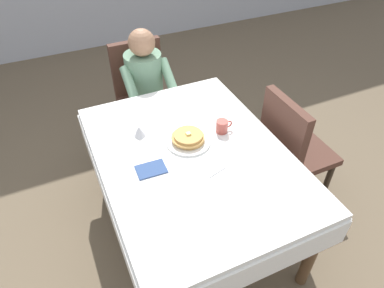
{
  "coord_description": "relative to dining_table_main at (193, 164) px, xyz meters",
  "views": [
    {
      "loc": [
        -0.64,
        -1.4,
        2.16
      ],
      "look_at": [
        0.01,
        0.03,
        0.79
      ],
      "focal_mm": 32.4,
      "sensor_mm": 36.0,
      "label": 1
    }
  ],
  "objects": [
    {
      "name": "fork_left_of_plate",
      "position": [
        -0.17,
        0.09,
        0.09
      ],
      "size": [
        0.02,
        0.18,
        0.0
      ],
      "primitive_type": "cube",
      "rotation": [
        0.0,
        0.0,
        1.61
      ],
      "color": "silver",
      "rests_on": "dining_table_main"
    },
    {
      "name": "spoon_near_edge",
      "position": [
        0.06,
        -0.2,
        0.09
      ],
      "size": [
        0.15,
        0.05,
        0.0
      ],
      "primitive_type": "cube",
      "rotation": [
        0.0,
        0.0,
        0.26
      ],
      "color": "silver",
      "rests_on": "dining_table_main"
    },
    {
      "name": "diner_person",
      "position": [
        0.04,
        1.01,
        0.02
      ],
      "size": [
        0.4,
        0.43,
        1.12
      ],
      "rotation": [
        0.0,
        0.0,
        3.14
      ],
      "color": "gray",
      "rests_on": "ground"
    },
    {
      "name": "chair_diner",
      "position": [
        0.04,
        1.17,
        -0.12
      ],
      "size": [
        0.44,
        0.45,
        0.93
      ],
      "rotation": [
        0.0,
        0.0,
        3.14
      ],
      "color": "#4C2D23",
      "rests_on": "ground"
    },
    {
      "name": "chair_right_side",
      "position": [
        0.77,
        0.0,
        -0.12
      ],
      "size": [
        0.45,
        0.44,
        0.93
      ],
      "rotation": [
        0.0,
        0.0,
        -1.57
      ],
      "color": "#4C2D23",
      "rests_on": "ground"
    },
    {
      "name": "plate_breakfast",
      "position": [
        0.02,
        0.11,
        0.1
      ],
      "size": [
        0.28,
        0.28,
        0.02
      ],
      "primitive_type": "cylinder",
      "color": "white",
      "rests_on": "dining_table_main"
    },
    {
      "name": "cup_coffee",
      "position": [
        0.26,
        0.12,
        0.13
      ],
      "size": [
        0.11,
        0.08,
        0.08
      ],
      "color": "#B24C42",
      "rests_on": "dining_table_main"
    },
    {
      "name": "ground_plane",
      "position": [
        0.0,
        0.0,
        -0.65
      ],
      "size": [
        14.0,
        14.0,
        0.0
      ],
      "primitive_type": "plane",
      "color": "brown"
    },
    {
      "name": "napkin_folded",
      "position": [
        -0.27,
        -0.02,
        0.09
      ],
      "size": [
        0.17,
        0.13,
        0.01
      ],
      "primitive_type": "cube",
      "rotation": [
        0.0,
        0.0,
        -0.04
      ],
      "color": "#334C7F",
      "rests_on": "dining_table_main"
    },
    {
      "name": "dining_table_main",
      "position": [
        0.0,
        0.0,
        0.0
      ],
      "size": [
        1.12,
        1.52,
        0.74
      ],
      "color": "white",
      "rests_on": "ground"
    },
    {
      "name": "breakfast_stack",
      "position": [
        0.02,
        0.11,
        0.13
      ],
      "size": [
        0.21,
        0.21,
        0.06
      ],
      "color": "tan",
      "rests_on": "plate_breakfast"
    },
    {
      "name": "knife_right_of_plate",
      "position": [
        0.21,
        0.09,
        0.09
      ],
      "size": [
        0.03,
        0.2,
        0.0
      ],
      "primitive_type": "cube",
      "rotation": [
        0.0,
        0.0,
        1.64
      ],
      "color": "silver",
      "rests_on": "dining_table_main"
    },
    {
      "name": "syrup_pitcher",
      "position": [
        -0.24,
        0.3,
        0.13
      ],
      "size": [
        0.08,
        0.08,
        0.07
      ],
      "color": "silver",
      "rests_on": "dining_table_main"
    }
  ]
}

